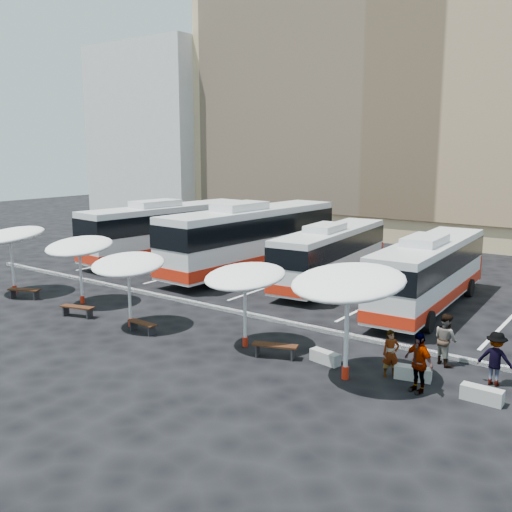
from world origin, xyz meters
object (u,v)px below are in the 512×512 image
Objects in this scene: sunshade_0 at (10,236)px; sunshade_2 at (128,264)px; bus_2 at (331,253)px; sunshade_3 at (245,277)px; wood_bench_2 at (142,325)px; wood_bench_1 at (77,309)px; passenger_2 at (418,363)px; conc_bench_1 at (413,373)px; conc_bench_0 at (325,357)px; bus_3 at (429,270)px; wood_bench_0 at (24,291)px; sunshade_4 at (348,283)px; passenger_3 at (496,359)px; wood_bench_3 at (275,347)px; passenger_0 at (391,354)px; bus_1 at (252,236)px; sunshade_1 at (79,246)px; bus_0 at (169,229)px; conc_bench_2 at (482,395)px; passenger_1 at (446,339)px.

sunshade_2 is (9.22, -0.31, -0.33)m from sunshade_0.
bus_2 is 12.18m from sunshade_2.
sunshade_3 is 5.11m from wood_bench_2.
wood_bench_1 is 0.86× the size of passenger_2.
wood_bench_1 is at bearing -172.30° from conc_bench_1.
conc_bench_0 is (3.30, 0.28, -2.50)m from sunshade_3.
sunshade_2 is at bearing -170.69° from sunshade_3.
sunshade_0 is 3.61× the size of conc_bench_1.
bus_3 is at bearing 68.18° from sunshade_3.
wood_bench_1 reaches higher than conc_bench_0.
bus_3 reaches higher than conc_bench_1.
sunshade_4 is at bearing 1.19° from wood_bench_0.
bus_2 is 11.13m from sunshade_3.
bus_2 is at bearing -38.78° from passenger_3.
passenger_0 reaches higher than wood_bench_3.
wood_bench_2 is 10.13m from passenger_0.
wood_bench_2 is 0.76× the size of passenger_2.
bus_1 is 3.53× the size of sunshade_1.
bus_2 reaches higher than sunshade_2.
conc_bench_1 is (16.41, 0.44, -2.58)m from sunshade_1.
wood_bench_0 is at bearing -175.27° from conc_bench_1.
conc_bench_0 is (1.70, 0.62, -0.17)m from wood_bench_3.
wood_bench_1 is at bearing -151.19° from passenger_2.
bus_0 is at bearing 117.26° from wood_bench_1.
sunshade_2 is at bearing 0.39° from wood_bench_0.
passenger_0 is at bearing 4.85° from sunshade_3.
bus_2 is at bearing 135.74° from conc_bench_2.
wood_bench_2 is (-2.10, -12.02, -1.42)m from bus_2.
bus_0 reaches higher than sunshade_4.
bus_3 is 9.99m from wood_bench_3.
wood_bench_3 is (11.68, -0.57, -2.42)m from sunshade_1.
sunshade_0 is 2.31× the size of passenger_1.
conc_bench_0 is at bearing 2.72° from sunshade_0.
sunshade_4 reaches higher than wood_bench_2.
bus_3 is 8.99m from passenger_3.
wood_bench_3 is (6.99, 0.55, -2.29)m from sunshade_2.
conc_bench_0 is 2.40m from passenger_0.
wood_bench_0 is 4.76m from wood_bench_1.
passenger_0 is at bearing 7.05° from sunshade_2.
passenger_1 is at bearing 14.51° from wood_bench_1.
sunshade_4 is at bearing 89.96° from passenger_1.
conc_bench_1 is (14.71, 1.99, -0.15)m from wood_bench_1.
bus_1 is 19.56m from conc_bench_2.
bus_1 is at bearing 143.90° from conc_bench_1.
passenger_1 is at bearing 128.69° from conc_bench_2.
conc_bench_1 is at bearing 12.05° from wood_bench_3.
passenger_2 reaches higher than conc_bench_1.
wood_bench_3 is (3.87, -11.20, -1.37)m from bus_2.
bus_2 reaches higher than conc_bench_2.
conc_bench_0 is (5.57, -10.58, -1.54)m from bus_2.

